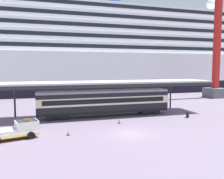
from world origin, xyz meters
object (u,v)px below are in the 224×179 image
object	(u,v)px
cruise_ship	(81,54)
traffic_cone_mid	(119,121)
traffic_cone_near	(68,133)
dockside_crane	(218,37)
service_truck	(18,129)
quay_bollard	(188,114)
train_carriage	(105,102)

from	to	relation	value
cruise_ship	traffic_cone_mid	distance (m)	45.61
traffic_cone_near	dockside_crane	distance (m)	48.78
service_truck	traffic_cone_near	xyz separation A→B (m)	(5.35, -0.36, -0.70)
dockside_crane	quay_bollard	distance (m)	32.43
traffic_cone_near	quay_bollard	bearing A→B (deg)	13.03
train_carriage	service_truck	world-z (taller)	train_carriage
traffic_cone_near	cruise_ship	bearing A→B (deg)	79.12
service_truck	traffic_cone_mid	size ratio (longest dim) A/B	7.21
cruise_ship	quay_bollard	xyz separation A→B (m)	(9.31, -43.58, -11.43)
cruise_ship	quay_bollard	world-z (taller)	cruise_ship
traffic_cone_near	service_truck	bearing A→B (deg)	176.16
train_carriage	service_truck	size ratio (longest dim) A/B	3.73
traffic_cone_near	quay_bollard	world-z (taller)	quay_bollard
cruise_ship	traffic_cone_mid	xyz separation A→B (m)	(-1.86, -44.08, -11.57)
cruise_ship	quay_bollard	bearing A→B (deg)	-77.94
cruise_ship	dockside_crane	distance (m)	39.41
train_carriage	traffic_cone_near	xyz separation A→B (m)	(-6.66, -9.06, -2.01)
traffic_cone_mid	quay_bollard	bearing A→B (deg)	2.58
quay_bollard	train_carriage	bearing A→B (deg)	158.06
traffic_cone_mid	service_truck	bearing A→B (deg)	-164.92
train_carriage	dockside_crane	xyz separation A→B (m)	(33.35, 14.46, 13.02)
traffic_cone_near	traffic_cone_mid	bearing A→B (deg)	27.24
dockside_crane	train_carriage	bearing A→B (deg)	-156.57
train_carriage	service_truck	distance (m)	14.89
cruise_ship	train_carriage	size ratio (longest dim) A/B	8.31
train_carriage	traffic_cone_mid	bearing A→B (deg)	-82.62
quay_bollard	traffic_cone_near	bearing A→B (deg)	-166.97
train_carriage	dockside_crane	bearing A→B (deg)	23.43
dockside_crane	quay_bollard	bearing A→B (deg)	-138.19
traffic_cone_near	dockside_crane	xyz separation A→B (m)	(40.01, 23.52, 15.03)
dockside_crane	quay_bollard	world-z (taller)	dockside_crane
cruise_ship	traffic_cone_near	size ratio (longest dim) A/B	288.64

